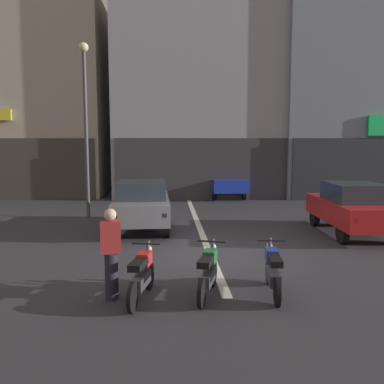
# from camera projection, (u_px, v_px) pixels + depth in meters

# --- Properties ---
(ground_plane) EXTENTS (120.00, 120.00, 0.00)m
(ground_plane) POSITION_uv_depth(u_px,v_px,m) (210.00, 255.00, 10.30)
(ground_plane) COLOR #333338
(lane_centre_line) EXTENTS (0.20, 18.00, 0.01)m
(lane_centre_line) POSITION_uv_depth(u_px,v_px,m) (195.00, 215.00, 16.25)
(lane_centre_line) COLOR silver
(lane_centre_line) RESTS_ON ground
(building_corner_left) EXTENTS (9.63, 7.72, 10.90)m
(building_corner_left) POSITION_uv_depth(u_px,v_px,m) (26.00, 102.00, 23.96)
(building_corner_left) COLOR #B2A893
(building_corner_left) RESTS_ON ground
(building_mid_block) EXTENTS (10.29, 8.98, 11.35)m
(building_mid_block) POSITION_uv_depth(u_px,v_px,m) (204.00, 99.00, 24.59)
(building_mid_block) COLOR #9E9EA3
(building_mid_block) RESTS_ON ground
(building_far_right) EXTENTS (9.64, 9.74, 15.95)m
(building_far_right) POSITION_uv_depth(u_px,v_px,m) (344.00, 63.00, 24.86)
(building_far_right) COLOR gray
(building_far_right) RESTS_ON ground
(car_grey_crossing_near) EXTENTS (1.87, 4.15, 1.64)m
(car_grey_crossing_near) POSITION_uv_depth(u_px,v_px,m) (142.00, 203.00, 13.36)
(car_grey_crossing_near) COLOR black
(car_grey_crossing_near) RESTS_ON ground
(car_red_parked_kerbside) EXTENTS (2.00, 4.20, 1.64)m
(car_red_parked_kerbside) POSITION_uv_depth(u_px,v_px,m) (353.00, 207.00, 12.61)
(car_red_parked_kerbside) COLOR black
(car_red_parked_kerbside) RESTS_ON ground
(car_blue_down_street) EXTENTS (1.85, 4.14, 1.64)m
(car_blue_down_street) POSITION_uv_depth(u_px,v_px,m) (225.00, 181.00, 22.06)
(car_blue_down_street) COLOR black
(car_blue_down_street) RESTS_ON ground
(street_lamp) EXTENTS (0.36, 0.36, 6.65)m
(street_lamp) POSITION_uv_depth(u_px,v_px,m) (86.00, 113.00, 15.27)
(street_lamp) COLOR #47474C
(street_lamp) RESTS_ON ground
(motorcycle_red_row_leftmost) EXTENTS (0.55, 1.65, 0.98)m
(motorcycle_red_row_leftmost) POSITION_uv_depth(u_px,v_px,m) (142.00, 275.00, 7.24)
(motorcycle_red_row_leftmost) COLOR black
(motorcycle_red_row_leftmost) RESTS_ON ground
(motorcycle_green_row_left_mid) EXTENTS (0.63, 1.62, 0.98)m
(motorcycle_green_row_left_mid) POSITION_uv_depth(u_px,v_px,m) (208.00, 272.00, 7.42)
(motorcycle_green_row_left_mid) COLOR black
(motorcycle_green_row_left_mid) RESTS_ON ground
(motorcycle_blue_row_centre) EXTENTS (0.55, 1.67, 0.98)m
(motorcycle_blue_row_centre) POSITION_uv_depth(u_px,v_px,m) (273.00, 271.00, 7.49)
(motorcycle_blue_row_centre) COLOR black
(motorcycle_blue_row_centre) RESTS_ON ground
(person_by_motorcycles) EXTENTS (0.39, 0.27, 1.67)m
(person_by_motorcycles) POSITION_uv_depth(u_px,v_px,m) (111.00, 253.00, 7.21)
(person_by_motorcycles) COLOR #23232D
(person_by_motorcycles) RESTS_ON ground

